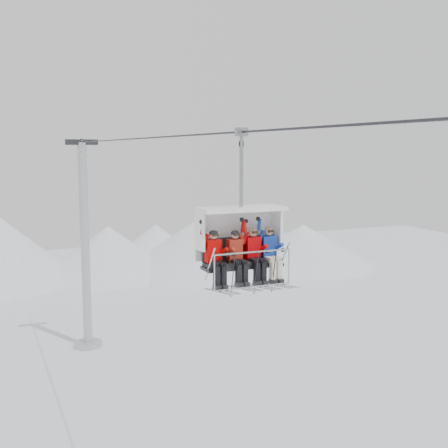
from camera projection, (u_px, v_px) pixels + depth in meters
name	position (u px, v px, depth m)	size (l,w,h in m)	color
ridgeline	(32.00, 254.00, 54.01)	(72.00, 21.00, 7.00)	white
lift_tower_right	(86.00, 260.00, 36.09)	(2.00, 1.80, 13.48)	#B0B3B8
haul_cable	(224.00, 133.00, 15.16)	(0.06, 0.06, 50.00)	#2B2A2F
chairlift_carrier	(239.00, 235.00, 14.63)	(2.27, 1.17, 3.98)	black
skier_far_left	(215.00, 257.00, 14.09)	(0.39, 1.69, 1.56)	#CC0402
skier_center_left	(236.00, 255.00, 14.33)	(0.37, 1.69, 1.51)	#B02617
skier_center_right	(255.00, 253.00, 14.54)	(0.39, 1.69, 1.56)	#C90206
skier_far_right	(270.00, 252.00, 14.72)	(0.39, 1.69, 1.56)	#1735A0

